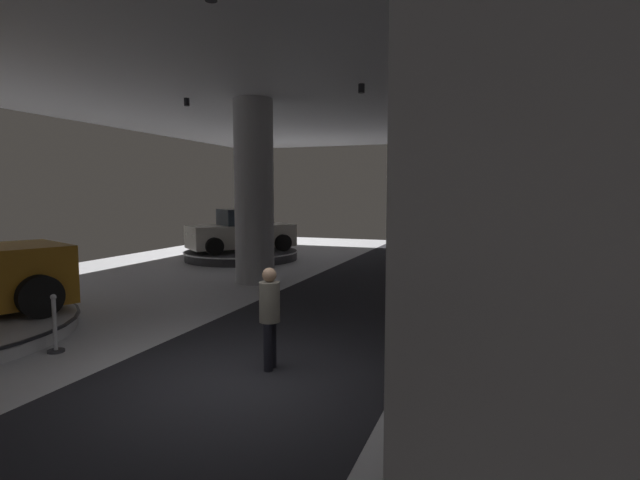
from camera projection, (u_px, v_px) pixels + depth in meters
ground at (238, 383)px, 7.14m from camera, size 24.00×44.00×0.06m
column_left at (254, 192)px, 14.85m from camera, size 1.19×1.19×5.50m
column_right at (628, 191)px, 5.69m from camera, size 1.15×1.15×5.50m
brand_sign_pylon at (556, 326)px, 1.75m from camera, size 1.30×0.71×4.36m
display_platform_mid_right at (600, 315)px, 10.23m from camera, size 4.85×4.85×0.36m
display_car_mid_right at (604, 271)px, 10.12m from camera, size 4.39×4.05×1.71m
display_platform_deep_right at (556, 255)px, 20.30m from camera, size 4.69×4.69×0.33m
display_car_deep_right at (557, 233)px, 20.24m from camera, size 3.03×4.52×1.71m
display_platform_far_right at (573, 272)px, 16.13m from camera, size 4.50×4.50×0.28m
display_car_far_right at (574, 245)px, 16.07m from camera, size 4.52×3.75×1.71m
display_platform_far_left at (241, 255)px, 20.23m from camera, size 4.65×4.65×0.37m
display_car_far_left at (242, 232)px, 20.16m from camera, size 4.11×4.35×1.71m
visitor_walking_near at (270, 312)px, 7.55m from camera, size 0.32×0.32×1.59m
stanchion_a at (55, 331)px, 8.42m from camera, size 0.28×0.28×1.01m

